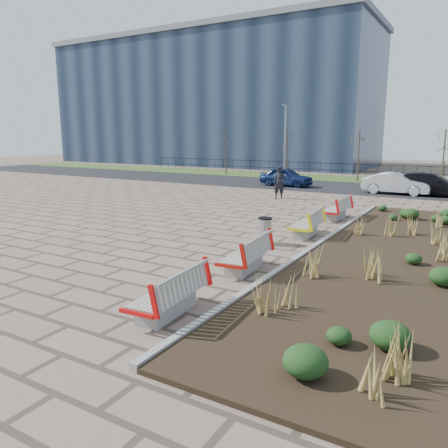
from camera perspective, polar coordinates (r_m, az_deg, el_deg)
The scene contains 21 objects.
ground at distance 12.58m, azimuth -12.96°, elevation -5.71°, with size 120.00×120.00×0.00m, color #746250.
planting_bed at distance 14.31m, azimuth 20.98°, elevation -3.87°, with size 4.50×18.00×0.10m, color black.
planting_curb at distance 14.82m, azimuth 12.08°, elevation -2.73°, with size 0.16×18.00×0.15m, color gray.
grass_verge_far at distance 37.79m, azimuth 17.48°, elevation 5.54°, with size 80.00×5.00×0.04m, color #33511E.
road at distance 32.00m, azimuth 15.04°, elevation 4.65°, with size 80.00×7.00×0.02m, color black.
bench_a at distance 9.17m, azimuth -7.50°, elevation -8.79°, with size 0.90×2.10×1.00m, color red, non-canonical shape.
bench_b at distance 11.94m, azimuth 2.65°, elevation -3.85°, with size 0.90×2.10×1.00m, color red, non-canonical shape.
bench_c at distance 16.31m, azimuth 10.64°, elevation 0.17°, with size 0.90×2.10×1.00m, color #FFEC0D, non-canonical shape.
bench_d at distance 19.86m, azimuth 14.34°, elevation 2.04°, with size 0.90×2.10×1.00m, color red, non-canonical shape.
litter_bin at distance 14.93m, azimuth 5.38°, elevation -0.94°, with size 0.48×0.48×0.90m, color #B2B2B7.
pedestrian at distance 25.64m, azimuth 7.24°, elevation 5.39°, with size 0.68×0.45×1.87m, color black.
car_blue at distance 31.91m, azimuth 8.13°, elevation 6.11°, with size 1.54×3.84×1.31m, color #12214F.
car_silver at distance 29.31m, azimuth 21.57°, elevation 4.94°, with size 1.40×4.01×1.32m, color #AEB2B6.
car_black at distance 29.53m, azimuth 25.31°, elevation 4.75°, with size 1.94×4.77×1.38m, color black.
tree_a at distance 40.66m, azimuth 0.26°, elevation 9.32°, with size 1.40×1.40×4.00m, color #4C3D2D, non-canonical shape.
tree_b at distance 38.02m, azimuth 8.21°, elevation 9.05°, with size 1.40×1.40×4.00m, color #4C3D2D, non-canonical shape.
tree_c at distance 36.19m, azimuth 17.13°, elevation 8.53°, with size 1.40×1.40×4.00m, color #4C3D2D, non-canonical shape.
tree_d at distance 35.30m, azimuth 26.72°, elevation 7.75°, with size 1.40×1.40×4.00m, color #4C3D2D, non-canonical shape.
lamp_west at distance 37.53m, azimuth 7.96°, elevation 10.55°, with size 0.24×0.60×6.00m, color gray, non-canonical shape.
railing_fence at distance 39.20m, azimuth 18.04°, elevation 6.62°, with size 44.00×0.10×1.20m, color black, non-canonical shape.
building_glass at distance 57.48m, azimuth -1.71°, elevation 15.45°, with size 40.00×14.00×15.00m, color #192338.
Camera 1 is at (8.32, -8.68, 3.69)m, focal length 35.00 mm.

